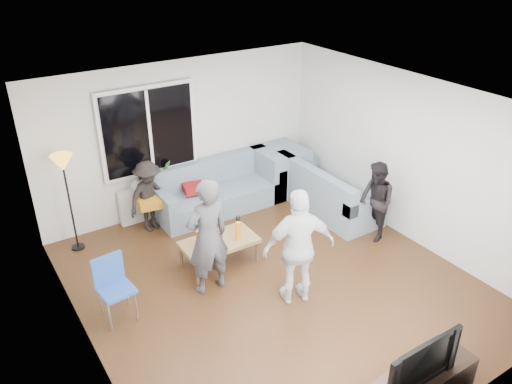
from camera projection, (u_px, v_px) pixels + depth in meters
floor at (273, 284)px, 7.16m from camera, size 5.00×5.50×0.04m
ceiling at (277, 102)px, 5.95m from camera, size 5.00×5.50×0.04m
wall_back at (181, 136)px, 8.62m from camera, size 5.00×0.04×2.60m
wall_front at (454, 327)px, 4.49m from camera, size 5.00×0.04×2.60m
wall_left at (78, 264)px, 5.34m from camera, size 0.04×5.50×2.60m
wall_right at (410, 159)px, 7.77m from camera, size 0.04×5.50×2.60m
window_frame at (149, 131)px, 8.15m from camera, size 1.62×0.06×1.47m
window_glass at (149, 131)px, 8.12m from camera, size 1.50×0.02×1.35m
window_mullion at (150, 132)px, 8.12m from camera, size 0.05×0.03×1.35m
radiator at (156, 200)px, 8.69m from camera, size 1.30×0.12×0.62m
potted_plant at (165, 171)px, 8.54m from camera, size 0.22×0.18×0.38m
vase at (136, 184)px, 8.33m from camera, size 0.21×0.21×0.18m
sofa_back_section at (220, 187)px, 8.86m from camera, size 2.30×0.85×0.85m
sofa_right_section at (329, 187)px, 8.85m from camera, size 2.00×0.85×0.85m
sofa_corner at (280, 170)px, 9.48m from camera, size 0.85×0.85×0.85m
cushion_yellow at (150, 203)px, 8.18m from camera, size 0.43×0.38×0.14m
cushion_red at (194, 188)px, 8.64m from camera, size 0.41×0.36×0.13m
coffee_table at (219, 252)px, 7.48m from camera, size 1.11×0.62×0.40m
pitcher at (214, 237)px, 7.30m from camera, size 0.17×0.17×0.17m
side_chair at (117, 291)px, 6.32m from camera, size 0.44×0.44×0.86m
floor_lamp at (70, 204)px, 7.58m from camera, size 0.32×0.32×1.56m
player_left at (208, 237)px, 6.65m from camera, size 0.63×0.43×1.68m
player_right at (299, 247)px, 6.48m from camera, size 1.03×0.67×1.63m
spectator_right at (376, 202)px, 7.93m from camera, size 0.64×0.74×1.29m
spectator_back at (149, 196)px, 8.18m from camera, size 0.88×0.66×1.21m
television at (416, 359)px, 4.94m from camera, size 0.95×0.12×0.55m
bottle_d at (238, 231)px, 7.35m from camera, size 0.07×0.07×0.28m
bottle_b at (217, 241)px, 7.18m from camera, size 0.08×0.08×0.22m
bottle_c at (214, 230)px, 7.46m from camera, size 0.07×0.07×0.20m
bottle_e at (238, 223)px, 7.62m from camera, size 0.07×0.07×0.22m
bottle_a at (198, 237)px, 7.29m from camera, size 0.07×0.07×0.20m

